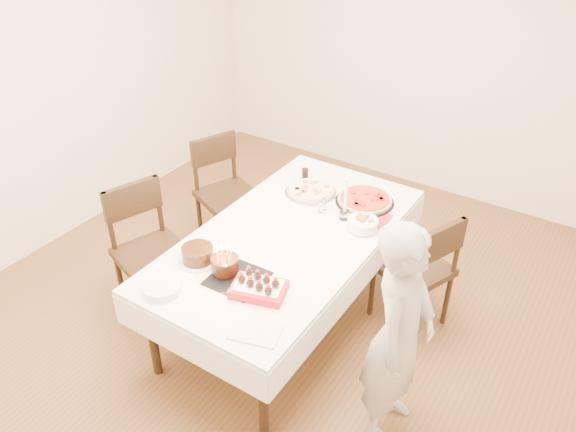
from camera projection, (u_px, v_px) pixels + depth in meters
The scene contains 22 objects.
floor at pixel (277, 315), 4.28m from camera, with size 5.00×5.00×0.00m, color brown.
wall_back at pixel (423, 55), 5.29m from camera, with size 4.50×0.04×2.70m, color beige.
wall_left at pixel (46, 88), 4.56m from camera, with size 0.04×5.00×2.70m, color beige.
dining_table at pixel (288, 277), 4.07m from camera, with size 1.14×2.14×0.75m, color white.
chair_right_savory at pixel (413, 268), 3.99m from camera, with size 0.49×0.49×0.96m, color black, non-canonical shape.
chair_left_savory at pixel (228, 196), 4.79m from camera, with size 0.50×0.50×0.98m, color black, non-canonical shape.
chair_left_dessert at pixel (153, 255), 4.06m from camera, with size 0.52×0.52×1.02m, color black, non-canonical shape.
person at pixel (399, 336), 3.08m from camera, with size 0.54×0.35×1.47m, color #AEAAA4.
pizza_white at pixel (311, 191), 4.32m from camera, with size 0.40×0.40×0.04m, color beige.
pizza_pepperoni at pixel (365, 200), 4.21m from camera, with size 0.44×0.44×0.04m, color red.
red_placemat at pixel (374, 219), 4.03m from camera, with size 0.22×0.22×0.01m, color #B21E1E.
pasta_bowl at pixel (363, 224), 3.90m from camera, with size 0.21×0.21×0.07m, color white.
taper_candle at pixel (346, 198), 3.94m from camera, with size 0.08×0.08×0.35m, color white.
shaker_pair at pixel (321, 207), 4.08m from camera, with size 0.08×0.08×0.09m, color white, non-canonical shape.
cola_glass at pixel (305, 174), 4.48m from camera, with size 0.05×0.05×0.10m, color black.
layer_cake at pixel (198, 254), 3.59m from camera, with size 0.26×0.26×0.10m, color #311A0C.
cake_board at pixel (238, 279), 3.47m from camera, with size 0.33×0.33×0.01m, color black.
birthday_cake at pixel (225, 260), 3.47m from camera, with size 0.17×0.17×0.16m, color #3A1C0F.
strawberry_box at pixel (259, 288), 3.34m from camera, with size 0.32×0.21×0.08m, color red, non-canonical shape.
box_lid at pixel (255, 333), 3.08m from camera, with size 0.28×0.18×0.02m, color beige.
plate_stack at pixel (163, 287), 3.36m from camera, with size 0.24×0.24×0.05m, color white.
china_plate at pixel (197, 258), 3.64m from camera, with size 0.23×0.23×0.01m, color white.
Camera 1 is at (1.80, -2.61, 2.98)m, focal length 35.00 mm.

